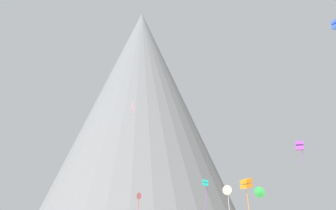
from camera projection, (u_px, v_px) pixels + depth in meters
rock_massif at (131, 138)px, 128.64m from camera, size 85.78×85.78×67.90m
kite_white_low at (227, 191)px, 81.08m from camera, size 1.84×0.96×6.14m
kite_pink_mid at (132, 108)px, 58.89m from camera, size 0.67×1.94×1.92m
kite_orange_low at (246, 184)px, 69.77m from camera, size 2.01×1.99×5.22m
kite_violet_mid at (300, 146)px, 79.33m from camera, size 1.66×1.69×3.94m
kite_teal_low at (205, 183)px, 83.56m from camera, size 1.21×1.13×5.59m
kite_rainbow_low at (139, 197)px, 89.81m from camera, size 1.10×1.24×4.93m
kite_green_low at (259, 192)px, 73.24m from camera, size 2.02×1.55×1.85m
kite_blue_high at (336, 25)px, 70.84m from camera, size 1.51×1.52×1.30m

